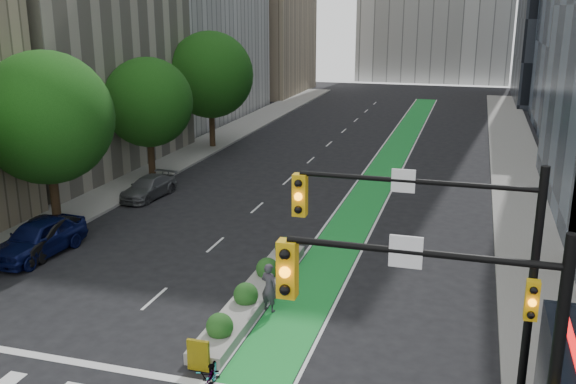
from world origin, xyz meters
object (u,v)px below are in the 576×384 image
Objects in this scene: parked_car_left_far at (148,187)px; bicycle at (211,378)px; median_planter at (255,290)px; cyclist at (269,287)px; parked_car_left_mid at (45,237)px; parked_car_left_near at (38,238)px.

bicycle is at bearing -52.00° from parked_car_left_far.
median_planter is 5.53× the size of bicycle.
cyclist is 11.82m from parked_car_left_mid.
cyclist is at bearing -43.81° from median_planter.
cyclist is 0.44× the size of parked_car_left_far.
cyclist is at bearing -16.24° from parked_car_left_mid.
parked_car_left_mid reaches higher than parked_car_left_far.
parked_car_left_near is at bearing -86.77° from parked_car_left_far.
parked_car_left_mid reaches higher than median_planter.
cyclist is (0.00, 5.41, 0.44)m from bicycle.
cyclist is 11.73m from parked_car_left_near.
parked_car_left_near is (-11.50, 2.30, -0.08)m from cyclist.
parked_car_left_mid is (-11.50, 8.14, 0.24)m from bicycle.
parked_car_left_mid is 1.05× the size of parked_car_left_far.
median_planter is 1.24m from cyclist.
parked_car_left_far is at bearing 85.24° from parked_car_left_mid.
cyclist reaches higher than parked_car_left_near.
bicycle is 0.44× the size of parked_car_left_far.
cyclist reaches higher than parked_car_left_far.
median_planter is 2.08× the size of parked_car_left_near.
median_planter is 2.43× the size of parked_car_left_far.
parked_car_left_mid is (-11.50, 2.73, -0.19)m from cyclist.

